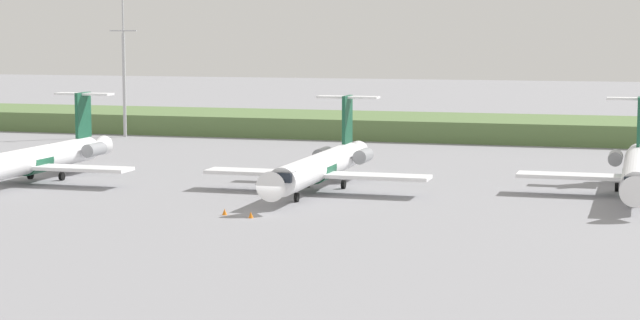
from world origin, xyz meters
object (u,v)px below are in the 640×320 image
at_px(regional_jet_third, 321,165).
at_px(regional_jet_second, 37,158).
at_px(safety_cone_front_marker, 225,212).
at_px(regional_jet_fourth, 637,169).
at_px(antenna_mast, 124,70).
at_px(safety_cone_mid_marker, 251,215).

bearing_deg(regional_jet_third, regional_jet_second, -175.78).
bearing_deg(safety_cone_front_marker, regional_jet_fourth, 33.31).
bearing_deg(regional_jet_fourth, regional_jet_second, -172.56).
bearing_deg(regional_jet_third, safety_cone_front_marker, -102.77).
bearing_deg(antenna_mast, regional_jet_fourth, -28.94).
xyz_separation_m(antenna_mast, safety_cone_mid_marker, (43.76, -65.14, -9.91)).
relative_size(regional_jet_second, antenna_mast, 1.26).
relative_size(regional_jet_third, regional_jet_fourth, 1.00).
height_order(regional_jet_third, regional_jet_fourth, same).
bearing_deg(regional_jet_second, safety_cone_front_marker, -28.45).
distance_m(regional_jet_second, regional_jet_fourth, 61.79).
bearing_deg(regional_jet_fourth, antenna_mast, 151.06).
distance_m(regional_jet_fourth, safety_cone_front_marker, 41.18).
bearing_deg(regional_jet_second, safety_cone_mid_marker, -27.55).
bearing_deg(regional_jet_second, regional_jet_third, 4.22).
xyz_separation_m(regional_jet_second, safety_cone_front_marker, (26.92, -14.58, -2.26)).
distance_m(antenna_mast, safety_cone_mid_marker, 79.09).
xyz_separation_m(regional_jet_second, regional_jet_third, (30.73, 2.27, 0.00)).
relative_size(antenna_mast, safety_cone_mid_marker, 44.71).
distance_m(regional_jet_second, safety_cone_front_marker, 30.69).
bearing_deg(regional_jet_fourth, safety_cone_front_marker, -146.69).
bearing_deg(safety_cone_front_marker, antenna_mast, 122.55).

